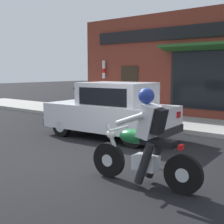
# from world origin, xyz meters

# --- Properties ---
(ground_plane) EXTENTS (80.00, 80.00, 0.00)m
(ground_plane) POSITION_xyz_m (0.00, 0.00, 0.00)
(ground_plane) COLOR black
(sidewalk_curb) EXTENTS (2.60, 22.00, 0.14)m
(sidewalk_curb) POSITION_xyz_m (5.17, 3.00, 0.07)
(sidewalk_curb) COLOR #ADAAA3
(sidewalk_curb) RESTS_ON ground
(storefront_building) EXTENTS (1.25, 11.34, 4.20)m
(storefront_building) POSITION_xyz_m (6.70, 0.83, 2.11)
(storefront_building) COLOR maroon
(storefront_building) RESTS_ON ground
(motorcycle_with_rider) EXTENTS (0.60, 2.02, 1.62)m
(motorcycle_with_rider) POSITION_xyz_m (-0.43, -1.37, 0.68)
(motorcycle_with_rider) COLOR black
(motorcycle_with_rider) RESTS_ON ground
(car_hatchback) EXTENTS (1.93, 3.90, 1.57)m
(car_hatchback) POSITION_xyz_m (2.14, 1.44, 0.77)
(car_hatchback) COLOR black
(car_hatchback) RESTS_ON ground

